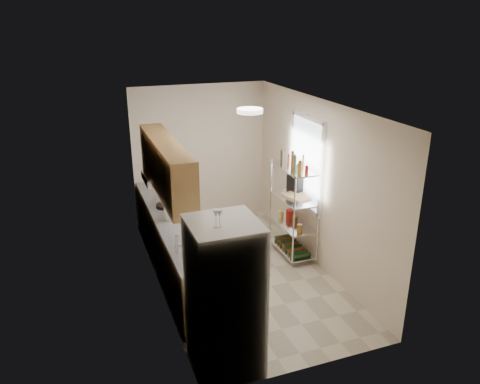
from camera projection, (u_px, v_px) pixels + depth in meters
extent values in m
cube|color=#C0B59C|center=(242.00, 273.00, 7.21)|extent=(2.50, 4.40, 0.01)
cube|color=white|center=(242.00, 104.00, 6.29)|extent=(2.50, 4.40, 0.01)
cube|color=beige|center=(200.00, 155.00, 8.69)|extent=(2.50, 0.01, 2.60)
cube|color=beige|center=(316.00, 266.00, 4.81)|extent=(2.50, 0.01, 2.60)
cube|color=beige|center=(155.00, 206.00, 6.35)|extent=(0.01, 4.40, 2.60)
cube|color=beige|center=(318.00, 184.00, 7.16)|extent=(0.01, 4.40, 2.60)
cube|color=#B0884B|center=(175.00, 245.00, 7.15)|extent=(0.60, 3.48, 0.86)
cube|color=gray|center=(175.00, 218.00, 6.99)|extent=(0.63, 3.51, 0.04)
cube|color=#B7BABC|center=(192.00, 253.00, 5.98)|extent=(0.52, 0.44, 0.04)
cube|color=#B7BABC|center=(174.00, 209.00, 8.42)|extent=(0.01, 0.55, 0.72)
cube|color=#B0884B|center=(166.00, 166.00, 6.32)|extent=(0.33, 2.20, 0.72)
cube|color=#B7BABC|center=(160.00, 178.00, 7.19)|extent=(0.50, 0.60, 0.12)
cube|color=white|center=(307.00, 163.00, 7.37)|extent=(0.06, 1.00, 1.46)
cube|color=silver|center=(292.00, 248.00, 7.76)|extent=(0.45, 0.90, 0.02)
cube|color=silver|center=(293.00, 224.00, 7.60)|extent=(0.45, 0.90, 0.02)
cube|color=silver|center=(294.00, 198.00, 7.45)|extent=(0.45, 0.90, 0.02)
cube|color=silver|center=(295.00, 168.00, 7.27)|extent=(0.45, 0.90, 0.02)
cylinder|color=silver|center=(294.00, 224.00, 7.07)|extent=(0.02, 0.02, 1.55)
cylinder|color=silver|center=(271.00, 203.00, 7.84)|extent=(0.02, 0.02, 1.55)
cylinder|color=silver|center=(319.00, 220.00, 7.21)|extent=(0.02, 0.02, 1.55)
cylinder|color=silver|center=(293.00, 200.00, 7.98)|extent=(0.02, 0.02, 1.55)
cylinder|color=white|center=(250.00, 111.00, 6.04)|extent=(0.34, 0.34, 0.05)
cube|color=white|center=(225.00, 297.00, 5.02)|extent=(0.73, 0.73, 1.77)
cylinder|color=white|center=(172.00, 212.00, 6.91)|extent=(0.24, 0.24, 0.19)
cylinder|color=black|center=(165.00, 206.00, 7.34)|extent=(0.36, 0.36, 0.05)
cylinder|color=black|center=(171.00, 205.00, 7.37)|extent=(0.24, 0.24, 0.04)
cube|color=tan|center=(298.00, 196.00, 7.46)|extent=(0.44, 0.51, 0.03)
cube|color=black|center=(296.00, 183.00, 7.64)|extent=(0.24, 0.30, 0.30)
cube|color=maroon|center=(290.00, 214.00, 7.76)|extent=(0.11, 0.14, 0.15)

